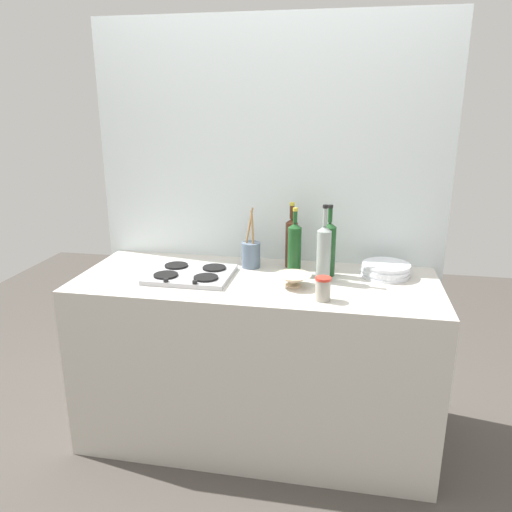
# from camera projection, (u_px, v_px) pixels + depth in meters

# --- Properties ---
(ground_plane) EXTENTS (6.00, 6.00, 0.00)m
(ground_plane) POSITION_uv_depth(u_px,v_px,m) (256.00, 432.00, 2.75)
(ground_plane) COLOR #47423D
(ground_plane) RESTS_ON ground
(counter_block) EXTENTS (1.80, 0.70, 0.90)m
(counter_block) POSITION_uv_depth(u_px,v_px,m) (256.00, 360.00, 2.62)
(counter_block) COLOR beige
(counter_block) RESTS_ON ground
(backsplash_panel) EXTENTS (1.90, 0.06, 2.18)m
(backsplash_panel) POSITION_uv_depth(u_px,v_px,m) (269.00, 225.00, 2.79)
(backsplash_panel) COLOR silver
(backsplash_panel) RESTS_ON ground
(stovetop_hob) EXTENTS (0.41, 0.34, 0.04)m
(stovetop_hob) POSITION_uv_depth(u_px,v_px,m) (191.00, 274.00, 2.51)
(stovetop_hob) COLOR #B2B2B7
(stovetop_hob) RESTS_ON counter_block
(plate_stack) EXTENTS (0.25, 0.25, 0.07)m
(plate_stack) POSITION_uv_depth(u_px,v_px,m) (386.00, 270.00, 2.52)
(plate_stack) COLOR white
(plate_stack) RESTS_ON counter_block
(wine_bottle_leftmost) EXTENTS (0.06, 0.06, 0.35)m
(wine_bottle_leftmost) POSITION_uv_depth(u_px,v_px,m) (291.00, 241.00, 2.64)
(wine_bottle_leftmost) COLOR #472314
(wine_bottle_leftmost) RESTS_ON counter_block
(wine_bottle_mid_left) EXTENTS (0.07, 0.07, 0.35)m
(wine_bottle_mid_left) POSITION_uv_depth(u_px,v_px,m) (294.00, 248.00, 2.51)
(wine_bottle_mid_left) COLOR #19471E
(wine_bottle_mid_left) RESTS_ON counter_block
(wine_bottle_mid_right) EXTENTS (0.07, 0.07, 0.36)m
(wine_bottle_mid_right) POSITION_uv_depth(u_px,v_px,m) (329.00, 248.00, 2.50)
(wine_bottle_mid_right) COLOR #19471E
(wine_bottle_mid_right) RESTS_ON counter_block
(wine_bottle_rightmost) EXTENTS (0.07, 0.07, 0.38)m
(wine_bottle_rightmost) POSITION_uv_depth(u_px,v_px,m) (324.00, 253.00, 2.41)
(wine_bottle_rightmost) COLOR gray
(wine_bottle_rightmost) RESTS_ON counter_block
(mixing_bowl) EXTENTS (0.17, 0.17, 0.06)m
(mixing_bowl) POSITION_uv_depth(u_px,v_px,m) (293.00, 280.00, 2.37)
(mixing_bowl) COLOR beige
(mixing_bowl) RESTS_ON counter_block
(utensil_crock) EXTENTS (0.10, 0.10, 0.32)m
(utensil_crock) POSITION_uv_depth(u_px,v_px,m) (251.00, 254.00, 2.65)
(utensil_crock) COLOR slate
(utensil_crock) RESTS_ON counter_block
(condiment_jar_front) EXTENTS (0.07, 0.07, 0.11)m
(condiment_jar_front) POSITION_uv_depth(u_px,v_px,m) (323.00, 289.00, 2.20)
(condiment_jar_front) COLOR #9E998C
(condiment_jar_front) RESTS_ON counter_block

